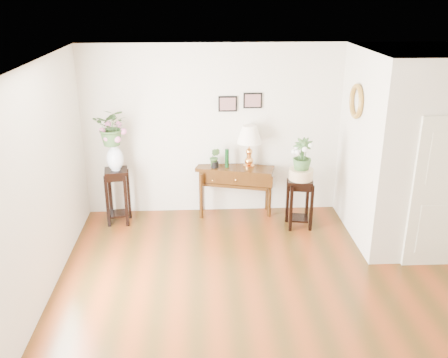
{
  "coord_description": "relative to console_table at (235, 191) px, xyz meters",
  "views": [
    {
      "loc": [
        -1.11,
        -5.11,
        3.58
      ],
      "look_at": [
        -0.78,
        1.3,
        1.12
      ],
      "focal_mm": 40.0,
      "sensor_mm": 36.0,
      "label": 1
    }
  ],
  "objects": [
    {
      "name": "ceramic_bowl",
      "position": [
        0.99,
        -0.53,
        0.47
      ],
      "size": [
        0.4,
        0.4,
        0.17
      ],
      "primitive_type": "cylinder",
      "rotation": [
        0.0,
        0.0,
        0.07
      ],
      "color": "beige",
      "rests_on": "plant_stand_b"
    },
    {
      "name": "wall_left",
      "position": [
        -2.46,
        -2.57,
        0.98
      ],
      "size": [
        0.02,
        5.5,
        2.8
      ],
      "primitive_type": "cube",
      "color": "silver",
      "rests_on": "ground"
    },
    {
      "name": "wall_back",
      "position": [
        0.54,
        0.18,
        0.98
      ],
      "size": [
        6.0,
        0.02,
        2.8
      ],
      "primitive_type": "cube",
      "color": "silver",
      "rests_on": "ground"
    },
    {
      "name": "partition",
      "position": [
        2.64,
        -0.79,
        0.98
      ],
      "size": [
        1.8,
        1.95,
        2.8
      ],
      "primitive_type": "cube",
      "color": "silver",
      "rests_on": "floor"
    },
    {
      "name": "console_table",
      "position": [
        0.0,
        0.0,
        0.0
      ],
      "size": [
        1.32,
        0.73,
        0.83
      ],
      "primitive_type": "cube",
      "rotation": [
        0.0,
        0.0,
        -0.26
      ],
      "color": "#402109",
      "rests_on": "floor"
    },
    {
      "name": "plant_stand_a",
      "position": [
        -1.9,
        -0.24,
        0.04
      ],
      "size": [
        0.4,
        0.4,
        0.91
      ],
      "primitive_type": "cube",
      "rotation": [
        0.0,
        0.0,
        0.16
      ],
      "color": "black",
      "rests_on": "floor"
    },
    {
      "name": "potted_plant",
      "position": [
        -0.33,
        0.0,
        0.58
      ],
      "size": [
        0.22,
        0.2,
        0.32
      ],
      "primitive_type": "imported",
      "rotation": [
        0.0,
        0.0,
        -0.38
      ],
      "color": "#34582A",
      "rests_on": "console_table"
    },
    {
      "name": "narcissus",
      "position": [
        0.99,
        -0.53,
        0.77
      ],
      "size": [
        0.39,
        0.39,
        0.53
      ],
      "primitive_type": "imported",
      "rotation": [
        0.0,
        0.0,
        -0.41
      ],
      "color": "#34582A",
      "rests_on": "ceramic_bowl"
    },
    {
      "name": "green_vase",
      "position": [
        -0.13,
        0.0,
        0.59
      ],
      "size": [
        0.07,
        0.07,
        0.31
      ],
      "primitive_type": "cylinder",
      "rotation": [
        0.0,
        0.0,
        -0.12
      ],
      "color": "black",
      "rests_on": "console_table"
    },
    {
      "name": "art_print_left",
      "position": [
        -0.11,
        0.16,
        1.43
      ],
      "size": [
        0.3,
        0.02,
        0.25
      ],
      "primitive_type": "cube",
      "color": "black",
      "rests_on": "wall_back"
    },
    {
      "name": "ceiling",
      "position": [
        0.54,
        -2.57,
        2.38
      ],
      "size": [
        6.0,
        5.5,
        0.02
      ],
      "primitive_type": "cube",
      "color": "white",
      "rests_on": "ground"
    },
    {
      "name": "art_print_right",
      "position": [
        0.29,
        0.16,
        1.48
      ],
      "size": [
        0.3,
        0.02,
        0.25
      ],
      "primitive_type": "cube",
      "color": "black",
      "rests_on": "wall_back"
    },
    {
      "name": "door",
      "position": [
        2.64,
        -1.79,
        0.63
      ],
      "size": [
        0.9,
        0.05,
        2.1
      ],
      "primitive_type": "cube",
      "color": "beige",
      "rests_on": "floor"
    },
    {
      "name": "lily_arrangement",
      "position": [
        -1.9,
        -0.24,
        1.19
      ],
      "size": [
        0.58,
        0.52,
        0.59
      ],
      "primitive_type": "imported",
      "rotation": [
        0.0,
        0.0,
        -0.11
      ],
      "color": "#34582A",
      "rests_on": "porcelain_vase"
    },
    {
      "name": "plant_stand_b",
      "position": [
        0.99,
        -0.53,
        -0.01
      ],
      "size": [
        0.44,
        0.44,
        0.81
      ],
      "primitive_type": "cube",
      "rotation": [
        0.0,
        0.0,
        -0.18
      ],
      "color": "black",
      "rests_on": "floor"
    },
    {
      "name": "wall_ornament",
      "position": [
        1.7,
        -0.67,
        1.63
      ],
      "size": [
        0.07,
        0.51,
        0.51
      ],
      "primitive_type": "torus",
      "rotation": [
        0.0,
        1.57,
        0.0
      ],
      "color": "#B2882D",
      "rests_on": "partition"
    },
    {
      "name": "floor",
      "position": [
        0.54,
        -2.57,
        -0.42
      ],
      "size": [
        6.0,
        5.5,
        0.02
      ],
      "primitive_type": "cube",
      "color": "maroon",
      "rests_on": "ground"
    },
    {
      "name": "porcelain_vase",
      "position": [
        -1.9,
        -0.24,
        0.72
      ],
      "size": [
        0.3,
        0.3,
        0.45
      ],
      "primitive_type": null,
      "rotation": [
        0.0,
        0.0,
        0.17
      ],
      "color": "silver",
      "rests_on": "plant_stand_a"
    },
    {
      "name": "table_lamp",
      "position": [
        0.23,
        0.0,
        0.77
      ],
      "size": [
        0.49,
        0.49,
        0.71
      ],
      "primitive_type": "cube",
      "rotation": [
        0.0,
        0.0,
        -0.26
      ],
      "color": "#E59647",
      "rests_on": "console_table"
    }
  ]
}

